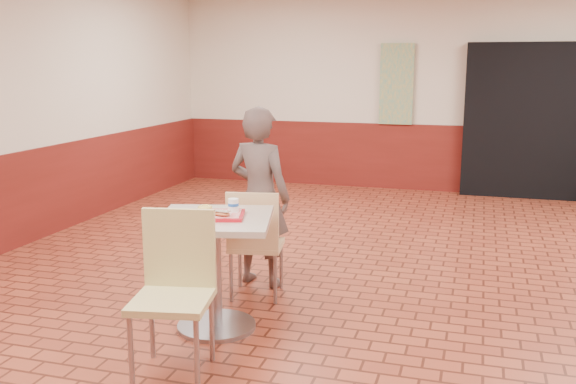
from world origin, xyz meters
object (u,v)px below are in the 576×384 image
(main_table, at_px, (215,254))
(long_john_donut, at_px, (222,214))
(paper_cup, at_px, (233,205))
(serving_tray, at_px, (214,215))
(customer, at_px, (260,197))
(ring_donut, at_px, (205,208))
(chair_main_back, at_px, (255,239))
(chair_main_front, at_px, (175,283))

(main_table, bearing_deg, long_john_donut, -36.08)
(paper_cup, bearing_deg, serving_tray, -142.44)
(customer, relative_size, serving_tray, 3.71)
(ring_donut, xyz_separation_m, paper_cup, (0.22, 0.01, 0.03))
(main_table, height_order, chair_main_back, chair_main_back)
(chair_main_back, bearing_deg, paper_cup, 84.52)
(paper_cup, bearing_deg, chair_main_front, -98.46)
(customer, relative_size, long_john_donut, 11.49)
(main_table, relative_size, paper_cup, 8.77)
(main_table, distance_m, chair_main_back, 0.66)
(main_table, height_order, long_john_donut, long_john_donut)
(chair_main_back, bearing_deg, long_john_donut, 81.37)
(main_table, height_order, paper_cup, paper_cup)
(serving_tray, bearing_deg, ring_donut, 142.11)
(main_table, relative_size, long_john_donut, 6.20)
(customer, relative_size, paper_cup, 16.25)
(chair_main_back, relative_size, customer, 0.59)
(long_john_donut, relative_size, paper_cup, 1.41)
(ring_donut, bearing_deg, long_john_donut, -37.09)
(chair_main_front, relative_size, serving_tray, 2.41)
(customer, distance_m, paper_cup, 0.95)
(customer, relative_size, ring_donut, 14.74)
(chair_main_back, bearing_deg, customer, -87.00)
(ring_donut, bearing_deg, paper_cup, 1.51)
(serving_tray, relative_size, paper_cup, 4.38)
(chair_main_back, bearing_deg, serving_tray, 74.01)
(main_table, bearing_deg, chair_main_back, 83.82)
(long_john_donut, height_order, paper_cup, paper_cup)
(customer, bearing_deg, paper_cup, 109.45)
(main_table, relative_size, ring_donut, 7.95)
(serving_tray, xyz_separation_m, ring_donut, (-0.11, 0.08, 0.03))
(paper_cup, bearing_deg, main_table, -142.44)
(paper_cup, bearing_deg, ring_donut, -178.49)
(chair_main_back, height_order, paper_cup, paper_cup)
(chair_main_front, height_order, ring_donut, chair_main_front)
(chair_main_back, bearing_deg, ring_donut, 63.12)
(customer, height_order, serving_tray, customer)
(ring_donut, distance_m, long_john_donut, 0.24)
(chair_main_back, xyz_separation_m, long_john_donut, (0.01, -0.72, 0.38))
(chair_main_back, height_order, ring_donut, chair_main_back)
(long_john_donut, bearing_deg, chair_main_back, 91.18)
(main_table, bearing_deg, customer, 90.66)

